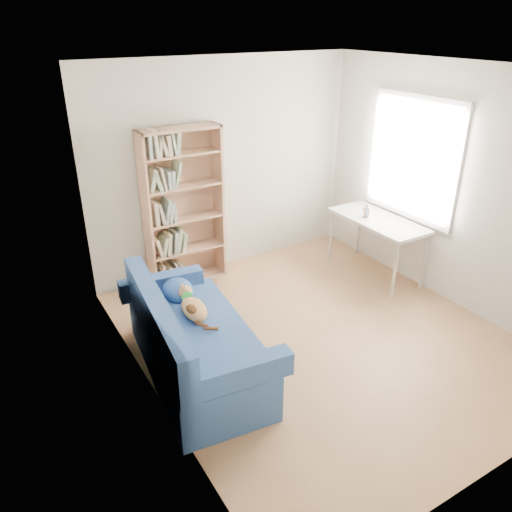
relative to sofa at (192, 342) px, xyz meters
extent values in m
plane|color=#946743|center=(1.35, -0.14, -0.33)|extent=(4.00, 4.00, 0.00)
cube|color=silver|center=(1.35, 1.86, 0.97)|extent=(3.50, 0.04, 2.60)
cube|color=silver|center=(-0.40, -0.14, 0.97)|extent=(0.04, 4.00, 2.60)
cube|color=silver|center=(3.10, -0.14, 0.97)|extent=(0.04, 4.00, 2.60)
cube|color=white|center=(1.35, -0.14, 2.27)|extent=(3.50, 4.00, 0.04)
cube|color=white|center=(3.09, 0.46, 1.17)|extent=(0.01, 1.20, 1.30)
cube|color=navy|center=(0.04, -0.02, -0.11)|extent=(1.03, 1.86, 0.45)
cube|color=navy|center=(-0.30, -0.02, 0.33)|extent=(0.35, 1.79, 0.44)
cube|color=navy|center=(0.04, 0.79, 0.22)|extent=(0.85, 0.25, 0.20)
cube|color=navy|center=(0.04, -0.83, 0.22)|extent=(0.85, 0.25, 0.20)
cube|color=navy|center=(0.06, -0.02, 0.14)|extent=(1.00, 1.72, 0.05)
ellipsoid|color=#2C528F|center=(0.12, 0.56, 0.23)|extent=(0.30, 0.33, 0.23)
ellipsoid|color=#AF5814|center=(0.11, 0.15, 0.24)|extent=(0.23, 0.40, 0.16)
ellipsoid|color=silver|center=(0.16, 0.26, 0.22)|extent=(0.13, 0.17, 0.10)
ellipsoid|color=#341C0E|center=(0.08, 0.10, 0.27)|extent=(0.13, 0.20, 0.08)
sphere|color=#AF5814|center=(0.12, 0.42, 0.27)|extent=(0.14, 0.14, 0.14)
cone|color=#AF5814|center=(0.11, 0.46, 0.34)|extent=(0.06, 0.06, 0.07)
cone|color=#AF5814|center=(0.11, 0.39, 0.34)|extent=(0.06, 0.06, 0.07)
cylinder|color=green|center=(0.12, 0.35, 0.26)|extent=(0.11, 0.04, 0.11)
cylinder|color=#341C0E|center=(0.09, -0.07, 0.21)|extent=(0.08, 0.15, 0.05)
cube|color=tan|center=(0.24, 1.70, 0.61)|extent=(0.03, 0.29, 1.89)
cube|color=tan|center=(1.16, 1.70, 0.61)|extent=(0.03, 0.29, 1.89)
cube|color=tan|center=(0.70, 1.70, 1.54)|extent=(0.94, 0.29, 0.03)
cube|color=tan|center=(0.70, 1.70, -0.31)|extent=(0.94, 0.29, 0.03)
cube|color=tan|center=(0.70, 1.83, 0.61)|extent=(0.94, 0.02, 1.89)
cube|color=white|center=(2.79, 0.62, 0.40)|extent=(0.58, 1.26, 0.04)
cylinder|color=silver|center=(3.03, 1.20, 0.03)|extent=(0.04, 0.04, 0.71)
cylinder|color=silver|center=(3.03, 0.04, 0.03)|extent=(0.04, 0.04, 0.71)
cylinder|color=silver|center=(2.55, 1.20, 0.03)|extent=(0.04, 0.04, 0.71)
cylinder|color=silver|center=(2.55, 0.04, 0.03)|extent=(0.04, 0.04, 0.71)
cylinder|color=white|center=(2.70, 0.76, 0.47)|extent=(0.09, 0.09, 0.10)
camera|label=1|loc=(-1.41, -3.48, 2.65)|focal=35.00mm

